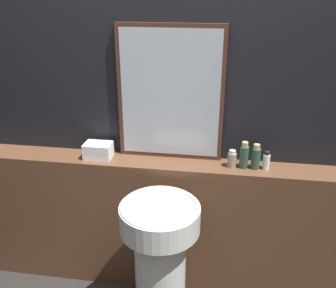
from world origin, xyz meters
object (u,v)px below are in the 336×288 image
(towel_stack, at_px, (98,151))
(lotion_bottle, at_px, (256,157))
(mirror, at_px, (170,94))
(conditioner_bottle, at_px, (244,156))
(shampoo_bottle, at_px, (232,159))
(body_wash_bottle, at_px, (266,161))
(pedestal_sink, at_px, (160,260))

(towel_stack, bearing_deg, lotion_bottle, 0.00)
(mirror, bearing_deg, lotion_bottle, -9.26)
(towel_stack, relative_size, conditioner_bottle, 1.02)
(conditioner_bottle, bearing_deg, shampoo_bottle, 180.00)
(mirror, distance_m, towel_stack, 0.58)
(mirror, relative_size, shampoo_bottle, 7.57)
(conditioner_bottle, height_order, body_wash_bottle, conditioner_bottle)
(pedestal_sink, bearing_deg, towel_stack, 139.47)
(conditioner_bottle, height_order, lotion_bottle, conditioner_bottle)
(towel_stack, height_order, lotion_bottle, lotion_bottle)
(body_wash_bottle, bearing_deg, pedestal_sink, -145.43)
(lotion_bottle, relative_size, body_wash_bottle, 1.37)
(shampoo_bottle, distance_m, conditioner_bottle, 0.07)
(lotion_bottle, distance_m, body_wash_bottle, 0.07)
(pedestal_sink, relative_size, lotion_bottle, 5.66)
(lotion_bottle, height_order, body_wash_bottle, lotion_bottle)
(shampoo_bottle, bearing_deg, lotion_bottle, -0.00)
(towel_stack, bearing_deg, conditioner_bottle, 0.00)
(conditioner_bottle, distance_m, lotion_bottle, 0.07)
(mirror, bearing_deg, conditioner_bottle, -10.62)
(pedestal_sink, xyz_separation_m, shampoo_bottle, (0.37, 0.40, 0.47))
(towel_stack, relative_size, shampoo_bottle, 1.57)
(conditioner_bottle, bearing_deg, lotion_bottle, 0.00)
(conditioner_bottle, bearing_deg, body_wash_bottle, 0.00)
(lotion_bottle, xyz_separation_m, body_wash_bottle, (0.06, 0.00, -0.02))
(pedestal_sink, relative_size, mirror, 1.08)
(mirror, height_order, conditioner_bottle, mirror)
(shampoo_bottle, relative_size, lotion_bottle, 0.70)
(shampoo_bottle, relative_size, body_wash_bottle, 0.95)
(pedestal_sink, bearing_deg, lotion_bottle, 37.76)
(body_wash_bottle, bearing_deg, mirror, 171.72)
(pedestal_sink, xyz_separation_m, mirror, (-0.02, 0.48, 0.83))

